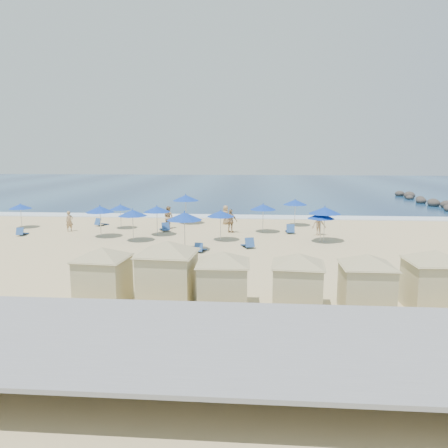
{
  "coord_description": "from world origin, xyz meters",
  "views": [
    {
      "loc": [
        3.52,
        -26.19,
        6.17
      ],
      "look_at": [
        1.24,
        3.0,
        1.36
      ],
      "focal_mm": 35.0,
      "sensor_mm": 36.0,
      "label": 1
    }
  ],
  "objects_px": {
    "beachgoer_0": "(69,221)",
    "cabana_5": "(434,272)",
    "cabana_4": "(367,276)",
    "umbrella_8": "(221,214)",
    "cabana_1": "(168,264)",
    "cabana_2": "(223,273)",
    "umbrella_0": "(20,206)",
    "beachgoer_4": "(226,215)",
    "umbrella_9": "(295,202)",
    "beachgoer_3": "(319,224)",
    "umbrella_11": "(321,216)",
    "umbrella_2": "(120,207)",
    "rock_jetty": "(438,204)",
    "umbrella_3": "(133,213)",
    "umbrella_4": "(186,198)",
    "umbrella_7": "(263,207)",
    "beachgoer_1": "(169,217)",
    "umbrella_1": "(100,209)",
    "cabana_3": "(298,275)",
    "umbrella_6": "(184,216)",
    "umbrella_10": "(325,210)",
    "cabana_0": "(103,268)",
    "beachgoer_2": "(231,221)",
    "umbrella_5": "(157,209)",
    "trash_bin": "(215,270)"
  },
  "relations": [
    {
      "from": "cabana_1",
      "to": "umbrella_2",
      "type": "bearing_deg",
      "value": 113.3
    },
    {
      "from": "umbrella_3",
      "to": "umbrella_9",
      "type": "bearing_deg",
      "value": 32.43
    },
    {
      "from": "umbrella_3",
      "to": "beachgoer_0",
      "type": "relative_size",
      "value": 1.44
    },
    {
      "from": "trash_bin",
      "to": "beachgoer_2",
      "type": "distance_m",
      "value": 12.42
    },
    {
      "from": "cabana_3",
      "to": "beachgoer_1",
      "type": "distance_m",
      "value": 20.42
    },
    {
      "from": "cabana_4",
      "to": "umbrella_8",
      "type": "bearing_deg",
      "value": 116.8
    },
    {
      "from": "umbrella_3",
      "to": "umbrella_9",
      "type": "xyz_separation_m",
      "value": [
        11.87,
        7.54,
        -0.0
      ]
    },
    {
      "from": "beachgoer_0",
      "to": "umbrella_9",
      "type": "bearing_deg",
      "value": -35.23
    },
    {
      "from": "umbrella_3",
      "to": "beachgoer_3",
      "type": "height_order",
      "value": "umbrella_3"
    },
    {
      "from": "rock_jetty",
      "to": "umbrella_6",
      "type": "xyz_separation_m",
      "value": [
        -25.06,
        -24.4,
        1.87
      ]
    },
    {
      "from": "umbrella_11",
      "to": "umbrella_1",
      "type": "bearing_deg",
      "value": 177.47
    },
    {
      "from": "umbrella_0",
      "to": "umbrella_4",
      "type": "distance_m",
      "value": 13.61
    },
    {
      "from": "rock_jetty",
      "to": "beachgoer_4",
      "type": "distance_m",
      "value": 26.97
    },
    {
      "from": "umbrella_1",
      "to": "beachgoer_4",
      "type": "height_order",
      "value": "umbrella_1"
    },
    {
      "from": "umbrella_2",
      "to": "umbrella_5",
      "type": "height_order",
      "value": "umbrella_5"
    },
    {
      "from": "umbrella_0",
      "to": "umbrella_1",
      "type": "height_order",
      "value": "umbrella_1"
    },
    {
      "from": "cabana_5",
      "to": "umbrella_10",
      "type": "bearing_deg",
      "value": 99.83
    },
    {
      "from": "cabana_3",
      "to": "umbrella_3",
      "type": "relative_size",
      "value": 1.75
    },
    {
      "from": "umbrella_3",
      "to": "beachgoer_2",
      "type": "height_order",
      "value": "umbrella_3"
    },
    {
      "from": "umbrella_9",
      "to": "umbrella_11",
      "type": "relative_size",
      "value": 1.08
    },
    {
      "from": "umbrella_11",
      "to": "beachgoer_4",
      "type": "xyz_separation_m",
      "value": [
        -7.13,
        7.34,
        -1.05
      ]
    },
    {
      "from": "beachgoer_1",
      "to": "umbrella_1",
      "type": "bearing_deg",
      "value": 82.03
    },
    {
      "from": "umbrella_6",
      "to": "umbrella_10",
      "type": "relative_size",
      "value": 1.01
    },
    {
      "from": "umbrella_1",
      "to": "umbrella_6",
      "type": "relative_size",
      "value": 0.93
    },
    {
      "from": "umbrella_4",
      "to": "beachgoer_0",
      "type": "distance_m",
      "value": 9.76
    },
    {
      "from": "umbrella_4",
      "to": "umbrella_11",
      "type": "relative_size",
      "value": 1.22
    },
    {
      "from": "cabana_3",
      "to": "umbrella_11",
      "type": "distance_m",
      "value": 13.79
    },
    {
      "from": "cabana_0",
      "to": "beachgoer_2",
      "type": "bearing_deg",
      "value": 75.51
    },
    {
      "from": "umbrella_5",
      "to": "rock_jetty",
      "type": "bearing_deg",
      "value": 34.46
    },
    {
      "from": "cabana_1",
      "to": "umbrella_2",
      "type": "distance_m",
      "value": 19.08
    },
    {
      "from": "cabana_5",
      "to": "umbrella_9",
      "type": "relative_size",
      "value": 1.83
    },
    {
      "from": "beachgoer_0",
      "to": "cabana_1",
      "type": "bearing_deg",
      "value": -103.1
    },
    {
      "from": "beachgoer_3",
      "to": "umbrella_8",
      "type": "bearing_deg",
      "value": -176.17
    },
    {
      "from": "umbrella_5",
      "to": "cabana_1",
      "type": "bearing_deg",
      "value": -75.29
    },
    {
      "from": "cabana_0",
      "to": "rock_jetty",
      "type": "bearing_deg",
      "value": 51.86
    },
    {
      "from": "umbrella_2",
      "to": "cabana_0",
      "type": "bearing_deg",
      "value": -74.58
    },
    {
      "from": "umbrella_0",
      "to": "beachgoer_4",
      "type": "distance_m",
      "value": 17.06
    },
    {
      "from": "trash_bin",
      "to": "umbrella_4",
      "type": "height_order",
      "value": "umbrella_4"
    },
    {
      "from": "cabana_0",
      "to": "umbrella_3",
      "type": "bearing_deg",
      "value": 100.72
    },
    {
      "from": "beachgoer_0",
      "to": "cabana_5",
      "type": "bearing_deg",
      "value": -84.17
    },
    {
      "from": "cabana_5",
      "to": "umbrella_11",
      "type": "height_order",
      "value": "cabana_5"
    },
    {
      "from": "umbrella_0",
      "to": "beachgoer_3",
      "type": "relative_size",
      "value": 1.22
    },
    {
      "from": "umbrella_3",
      "to": "umbrella_9",
      "type": "relative_size",
      "value": 1.0
    },
    {
      "from": "umbrella_5",
      "to": "umbrella_9",
      "type": "relative_size",
      "value": 0.99
    },
    {
      "from": "umbrella_7",
      "to": "beachgoer_0",
      "type": "height_order",
      "value": "umbrella_7"
    },
    {
      "from": "rock_jetty",
      "to": "cabana_4",
      "type": "relative_size",
      "value": 6.54
    },
    {
      "from": "cabana_1",
      "to": "cabana_2",
      "type": "xyz_separation_m",
      "value": [
        2.32,
        -0.53,
        -0.18
      ]
    },
    {
      "from": "umbrella_4",
      "to": "umbrella_9",
      "type": "bearing_deg",
      "value": -1.9
    },
    {
      "from": "umbrella_6",
      "to": "umbrella_10",
      "type": "height_order",
      "value": "umbrella_6"
    },
    {
      "from": "beachgoer_4",
      "to": "umbrella_5",
      "type": "bearing_deg",
      "value": -17.79
    }
  ]
}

